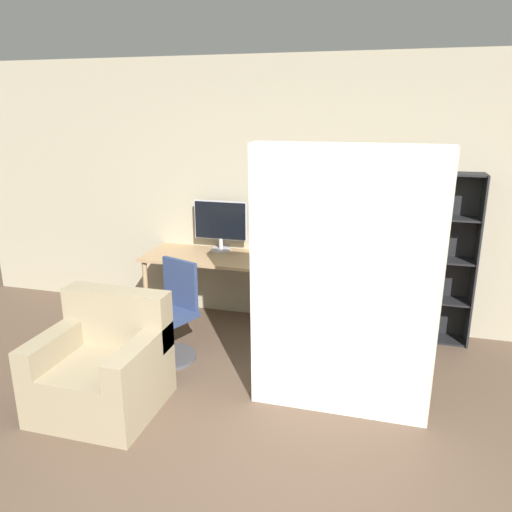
{
  "coord_description": "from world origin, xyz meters",
  "views": [
    {
      "loc": [
        0.75,
        -2.2,
        2.19
      ],
      "look_at": [
        -0.28,
        1.51,
        1.05
      ],
      "focal_mm": 35.0,
      "sensor_mm": 36.0,
      "label": 1
    }
  ],
  "objects_px": {
    "monitor": "(221,223)",
    "armchair": "(104,367)",
    "office_chair": "(170,321)",
    "bookshelf": "(428,261)",
    "mattress_near": "(343,288)"
  },
  "relations": [
    {
      "from": "bookshelf",
      "to": "mattress_near",
      "type": "height_order",
      "value": "mattress_near"
    },
    {
      "from": "office_chair",
      "to": "mattress_near",
      "type": "bearing_deg",
      "value": -16.68
    },
    {
      "from": "office_chair",
      "to": "bookshelf",
      "type": "bearing_deg",
      "value": 25.21
    },
    {
      "from": "monitor",
      "to": "armchair",
      "type": "bearing_deg",
      "value": -98.61
    },
    {
      "from": "bookshelf",
      "to": "monitor",
      "type": "bearing_deg",
      "value": -179.61
    },
    {
      "from": "mattress_near",
      "to": "armchair",
      "type": "distance_m",
      "value": 1.89
    },
    {
      "from": "armchair",
      "to": "office_chair",
      "type": "bearing_deg",
      "value": 79.72
    },
    {
      "from": "monitor",
      "to": "office_chair",
      "type": "height_order",
      "value": "monitor"
    },
    {
      "from": "monitor",
      "to": "armchair",
      "type": "distance_m",
      "value": 2.03
    },
    {
      "from": "monitor",
      "to": "armchair",
      "type": "relative_size",
      "value": 0.68
    },
    {
      "from": "office_chair",
      "to": "monitor",
      "type": "bearing_deg",
      "value": 82.77
    },
    {
      "from": "monitor",
      "to": "bookshelf",
      "type": "height_order",
      "value": "bookshelf"
    },
    {
      "from": "office_chair",
      "to": "mattress_near",
      "type": "xyz_separation_m",
      "value": [
        1.57,
        -0.47,
        0.64
      ]
    },
    {
      "from": "office_chair",
      "to": "bookshelf",
      "type": "height_order",
      "value": "bookshelf"
    },
    {
      "from": "office_chair",
      "to": "armchair",
      "type": "relative_size",
      "value": 1.05
    }
  ]
}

